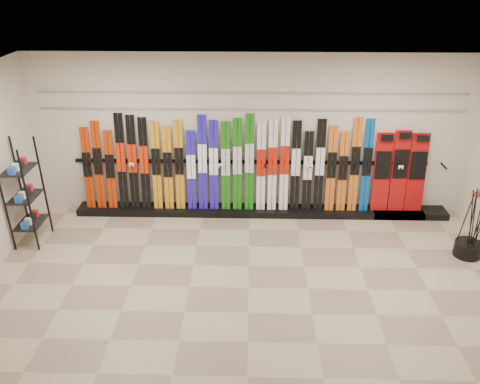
{
  "coord_description": "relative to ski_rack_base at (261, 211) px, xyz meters",
  "views": [
    {
      "loc": [
        0.01,
        -5.62,
        4.4
      ],
      "look_at": [
        -0.15,
        1.0,
        1.1
      ],
      "focal_mm": 35.0,
      "sensor_mm": 36.0,
      "label": 1
    }
  ],
  "objects": [
    {
      "name": "ceiling",
      "position": [
        -0.22,
        -2.28,
        2.94
      ],
      "size": [
        8.0,
        8.0,
        0.0
      ],
      "primitive_type": "plane",
      "rotation": [
        3.14,
        0.0,
        0.0
      ],
      "color": "silver",
      "rests_on": "back_wall"
    },
    {
      "name": "floor",
      "position": [
        -0.22,
        -2.28,
        -0.06
      ],
      "size": [
        8.0,
        8.0,
        0.0
      ],
      "primitive_type": "plane",
      "color": "gray",
      "rests_on": "ground"
    },
    {
      "name": "ski_rack_base",
      "position": [
        0.0,
        0.0,
        0.0
      ],
      "size": [
        8.0,
        0.4,
        0.12
      ],
      "primitive_type": "cube",
      "color": "black",
      "rests_on": "floor"
    },
    {
      "name": "snowboards",
      "position": [
        2.55,
        0.08,
        0.81
      ],
      "size": [
        0.96,
        0.24,
        1.53
      ],
      "color": "#990C0C",
      "rests_on": "ski_rack_base"
    },
    {
      "name": "skis",
      "position": [
        -0.66,
        0.07,
        0.9
      ],
      "size": [
        5.37,
        0.27,
        1.81
      ],
      "color": "#AC2905",
      "rests_on": "ski_rack_base"
    },
    {
      "name": "pole_bin",
      "position": [
        3.38,
        -1.34,
        0.07
      ],
      "size": [
        0.43,
        0.43,
        0.25
      ],
      "primitive_type": "cylinder",
      "color": "black",
      "rests_on": "floor"
    },
    {
      "name": "accessory_rack",
      "position": [
        -3.97,
        -1.05,
        0.84
      ],
      "size": [
        0.4,
        0.6,
        1.81
      ],
      "primitive_type": "cube",
      "color": "black",
      "rests_on": "floor"
    },
    {
      "name": "slatwall_rail_1",
      "position": [
        -0.22,
        0.2,
        2.24
      ],
      "size": [
        7.6,
        0.02,
        0.03
      ],
      "primitive_type": "cube",
      "color": "gray",
      "rests_on": "back_wall"
    },
    {
      "name": "back_wall",
      "position": [
        -0.22,
        0.22,
        1.44
      ],
      "size": [
        8.0,
        0.0,
        8.0
      ],
      "primitive_type": "plane",
      "rotation": [
        1.57,
        0.0,
        0.0
      ],
      "color": "beige",
      "rests_on": "floor"
    },
    {
      "name": "ski_poles",
      "position": [
        3.4,
        -1.34,
        0.55
      ],
      "size": [
        0.37,
        0.35,
        1.18
      ],
      "color": "black",
      "rests_on": "pole_bin"
    },
    {
      "name": "slatwall_rail_0",
      "position": [
        -0.22,
        0.2,
        1.94
      ],
      "size": [
        7.6,
        0.02,
        0.03
      ],
      "primitive_type": "cube",
      "color": "gray",
      "rests_on": "back_wall"
    }
  ]
}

